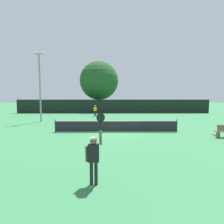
{
  "coord_description": "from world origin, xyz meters",
  "views": [
    {
      "loc": [
        -0.48,
        -15.64,
        3.13
      ],
      "look_at": [
        -0.32,
        4.25,
        1.3
      ],
      "focal_mm": 29.97,
      "sensor_mm": 36.0,
      "label": 1
    }
  ],
  "objects": [
    {
      "name": "tennis_net",
      "position": [
        0.0,
        0.0,
        0.51
      ],
      "size": [
        10.4,
        0.08,
        1.07
      ],
      "color": "#232328",
      "rests_on": "ground"
    },
    {
      "name": "tennis_ball",
      "position": [
        1.62,
        -3.43,
        0.03
      ],
      "size": [
        0.07,
        0.07,
        0.07
      ],
      "primitive_type": "sphere",
      "color": "#CCE033",
      "rests_on": "ground"
    },
    {
      "name": "light_pole",
      "position": [
        -8.59,
        6.06,
        4.57
      ],
      "size": [
        1.18,
        0.28,
        8.01
      ],
      "color": "gray",
      "rests_on": "ground"
    },
    {
      "name": "large_tree",
      "position": [
        -2.74,
        21.47,
        5.89
      ],
      "size": [
        7.53,
        7.53,
        9.67
      ],
      "color": "brown",
      "rests_on": "ground"
    },
    {
      "name": "player_serving",
      "position": [
        -1.06,
        -9.35,
        1.11
      ],
      "size": [
        0.67,
        0.4,
        2.52
      ],
      "color": "black",
      "rests_on": "ground"
    },
    {
      "name": "parked_car_near",
      "position": [
        -8.58,
        21.74,
        0.78
      ],
      "size": [
        2.02,
        4.25,
        1.69
      ],
      "rotation": [
        0.0,
        0.0,
        -0.03
      ],
      "color": "#B7B7BC",
      "rests_on": "ground"
    },
    {
      "name": "perimeter_fence",
      "position": [
        0.0,
        16.51,
        1.16
      ],
      "size": [
        33.14,
        0.12,
        2.32
      ],
      "primitive_type": "cube",
      "color": "black",
      "rests_on": "ground"
    },
    {
      "name": "ground_plane",
      "position": [
        0.0,
        0.0,
        0.0
      ],
      "size": [
        120.0,
        120.0,
        0.0
      ],
      "primitive_type": "plane",
      "color": "#387F4C"
    },
    {
      "name": "player_receiving",
      "position": [
        -2.75,
        11.87,
        0.97
      ],
      "size": [
        0.57,
        0.23,
        1.59
      ],
      "rotation": [
        0.0,
        0.0,
        3.14
      ],
      "color": "yellow",
      "rests_on": "ground"
    },
    {
      "name": "parked_car_far",
      "position": [
        9.8,
        25.16,
        0.78
      ],
      "size": [
        2.03,
        4.26,
        1.69
      ],
      "rotation": [
        0.0,
        0.0,
        -0.03
      ],
      "color": "navy",
      "rests_on": "ground"
    },
    {
      "name": "parked_car_mid",
      "position": [
        -2.76,
        24.11,
        0.78
      ],
      "size": [
        2.05,
        4.26,
        1.69
      ],
      "rotation": [
        0.0,
        0.0,
        0.04
      ],
      "color": "red",
      "rests_on": "ground"
    },
    {
      "name": "spare_racket",
      "position": [
        7.62,
        -1.27,
        0.02
      ],
      "size": [
        0.28,
        0.52,
        0.04
      ],
      "color": "black",
      "rests_on": "ground"
    }
  ]
}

